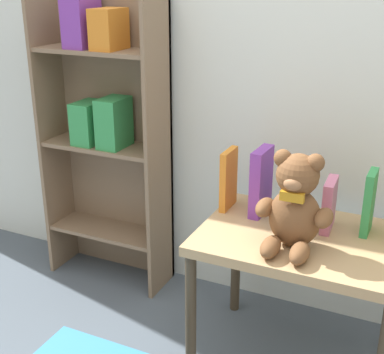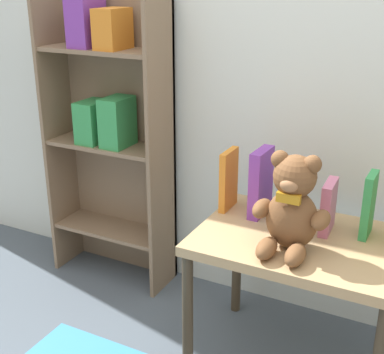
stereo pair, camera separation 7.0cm
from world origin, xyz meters
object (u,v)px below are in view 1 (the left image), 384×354
(book_standing_teal, at_px, (294,195))
(book_standing_pink, at_px, (329,205))
(book_standing_purple, at_px, (261,182))
(bookshelf_side, at_px, (107,124))
(book_standing_green, at_px, (369,203))
(teddy_bear, at_px, (295,205))
(book_standing_orange, at_px, (229,179))
(display_table, at_px, (301,253))

(book_standing_teal, xyz_separation_m, book_standing_pink, (0.13, -0.01, -0.01))
(book_standing_purple, xyz_separation_m, book_standing_teal, (0.13, -0.01, -0.03))
(bookshelf_side, xyz_separation_m, book_standing_purple, (0.79, -0.17, -0.09))
(book_standing_teal, distance_m, book_standing_pink, 0.13)
(book_standing_green, bearing_deg, book_standing_pink, -167.23)
(bookshelf_side, height_order, teddy_bear, bookshelf_side)
(bookshelf_side, xyz_separation_m, book_standing_orange, (0.66, -0.17, -0.10))
(display_table, xyz_separation_m, book_standing_pink, (0.06, 0.09, 0.16))
(display_table, distance_m, book_standing_purple, 0.30)
(teddy_bear, distance_m, book_standing_orange, 0.38)
(bookshelf_side, relative_size, teddy_bear, 4.01)
(display_table, distance_m, book_standing_orange, 0.39)
(book_standing_teal, relative_size, book_standing_pink, 1.11)
(book_standing_teal, bearing_deg, book_standing_purple, 176.16)
(display_table, height_order, teddy_bear, teddy_bear)
(bookshelf_side, xyz_separation_m, book_standing_green, (1.18, -0.16, -0.10))
(teddy_bear, relative_size, book_standing_orange, 1.42)
(teddy_bear, xyz_separation_m, book_standing_purple, (-0.18, 0.21, -0.02))
(bookshelf_side, bearing_deg, book_standing_pink, -10.23)
(bookshelf_side, relative_size, book_standing_teal, 6.46)
(book_standing_orange, distance_m, book_standing_purple, 0.13)
(book_standing_purple, xyz_separation_m, book_standing_pink, (0.26, -0.02, -0.04))
(teddy_bear, xyz_separation_m, book_standing_teal, (-0.05, 0.20, -0.05))
(teddy_bear, height_order, book_standing_orange, teddy_bear)
(display_table, xyz_separation_m, book_standing_purple, (-0.19, 0.11, 0.20))
(book_standing_pink, distance_m, book_standing_green, 0.13)
(book_standing_purple, height_order, book_standing_green, book_standing_purple)
(book_standing_green, bearing_deg, teddy_bear, -133.23)
(teddy_bear, bearing_deg, book_standing_orange, 146.18)
(teddy_bear, distance_m, book_standing_green, 0.30)
(book_standing_orange, distance_m, book_standing_teal, 0.26)
(display_table, xyz_separation_m, teddy_bear, (-0.01, -0.10, 0.22))
(book_standing_orange, bearing_deg, teddy_bear, -33.80)
(book_standing_purple, xyz_separation_m, book_standing_green, (0.39, 0.00, -0.01))
(bookshelf_side, distance_m, book_standing_teal, 0.94)
(book_standing_orange, xyz_separation_m, book_standing_teal, (0.26, -0.01, -0.01))
(display_table, relative_size, book_standing_orange, 3.03)
(teddy_bear, bearing_deg, display_table, 82.07)
(book_standing_orange, bearing_deg, book_standing_teal, -2.21)
(display_table, relative_size, book_standing_purple, 2.77)
(book_standing_purple, bearing_deg, bookshelf_side, 170.27)
(book_standing_green, bearing_deg, book_standing_purple, -178.26)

